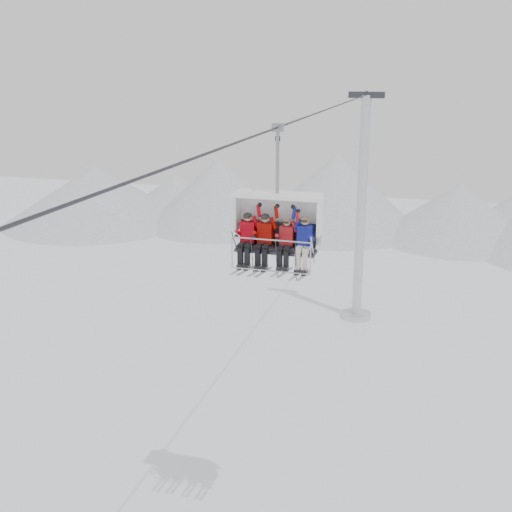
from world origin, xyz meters
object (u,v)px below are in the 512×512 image
(skier_center_left, at_px, (264,238))
(skier_far_left, at_px, (247,237))
(chairlift_carrier, at_px, (278,220))
(lift_tower_right, at_px, (360,226))
(skier_far_right, at_px, (304,241))
(skier_center_right, at_px, (286,241))

(skier_center_left, bearing_deg, skier_far_left, 180.00)
(chairlift_carrier, distance_m, skier_center_left, 0.64)
(lift_tower_right, height_order, skier_center_left, lift_tower_right)
(chairlift_carrier, height_order, skier_far_right, chairlift_carrier)
(chairlift_carrier, bearing_deg, skier_far_right, -20.09)
(skier_center_left, bearing_deg, skier_far_right, 0.00)
(lift_tower_right, distance_m, chairlift_carrier, 20.37)
(skier_far_right, bearing_deg, skier_center_left, 180.00)
(chairlift_carrier, relative_size, skier_far_right, 2.36)
(lift_tower_right, bearing_deg, skier_center_left, -90.90)
(skier_center_left, bearing_deg, skier_center_right, -0.97)
(lift_tower_right, bearing_deg, skier_far_left, -92.36)
(lift_tower_right, xyz_separation_m, skier_center_right, (0.31, -20.08, 4.40))
(lift_tower_right, height_order, skier_center_right, lift_tower_right)
(chairlift_carrier, distance_m, skier_center_right, 0.67)
(skier_far_left, distance_m, skier_far_right, 1.66)
(skier_center_right, xyz_separation_m, skier_far_right, (0.52, 0.01, 0.04))
(skier_center_left, height_order, skier_far_right, same)
(chairlift_carrier, distance_m, skier_far_left, 1.00)
(skier_far_left, relative_size, skier_center_right, 1.00)
(skier_far_right, bearing_deg, chairlift_carrier, 159.91)
(lift_tower_right, height_order, skier_far_left, lift_tower_right)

